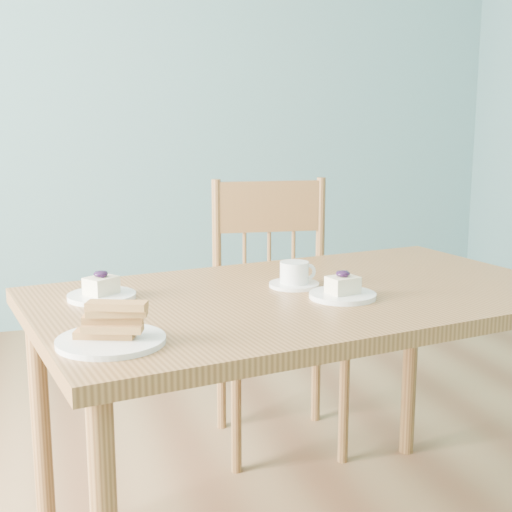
{
  "coord_description": "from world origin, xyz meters",
  "views": [
    {
      "loc": [
        -0.28,
        -1.64,
        1.21
      ],
      "look_at": [
        0.26,
        0.12,
        0.85
      ],
      "focal_mm": 50.0,
      "sensor_mm": 36.0,
      "label": 1
    }
  ],
  "objects_px": {
    "dining_table": "(305,319)",
    "cheesecake_plate_far": "(102,292)",
    "biscotti_plate": "(111,331)",
    "coffee_cup": "(295,276)",
    "dining_chair": "(277,312)",
    "cheesecake_plate_near": "(343,291)"
  },
  "relations": [
    {
      "from": "dining_table",
      "to": "coffee_cup",
      "type": "relative_size",
      "value": 11.11
    },
    {
      "from": "coffee_cup",
      "to": "biscotti_plate",
      "type": "distance_m",
      "value": 0.64
    },
    {
      "from": "cheesecake_plate_near",
      "to": "coffee_cup",
      "type": "distance_m",
      "value": 0.17
    },
    {
      "from": "cheesecake_plate_near",
      "to": "cheesecake_plate_far",
      "type": "relative_size",
      "value": 0.99
    },
    {
      "from": "dining_table",
      "to": "dining_chair",
      "type": "distance_m",
      "value": 0.73
    },
    {
      "from": "dining_table",
      "to": "cheesecake_plate_near",
      "type": "height_order",
      "value": "cheesecake_plate_near"
    },
    {
      "from": "dining_table",
      "to": "cheesecake_plate_near",
      "type": "relative_size",
      "value": 8.88
    },
    {
      "from": "dining_table",
      "to": "coffee_cup",
      "type": "height_order",
      "value": "coffee_cup"
    },
    {
      "from": "dining_table",
      "to": "cheesecake_plate_far",
      "type": "distance_m",
      "value": 0.54
    },
    {
      "from": "cheesecake_plate_near",
      "to": "cheesecake_plate_far",
      "type": "height_order",
      "value": "same"
    },
    {
      "from": "cheesecake_plate_far",
      "to": "biscotti_plate",
      "type": "relative_size",
      "value": 0.77
    },
    {
      "from": "dining_chair",
      "to": "cheesecake_plate_far",
      "type": "relative_size",
      "value": 5.65
    },
    {
      "from": "dining_chair",
      "to": "cheesecake_plate_far",
      "type": "xyz_separation_m",
      "value": [
        -0.68,
        -0.6,
        0.27
      ]
    },
    {
      "from": "dining_chair",
      "to": "coffee_cup",
      "type": "xyz_separation_m",
      "value": [
        -0.16,
        -0.62,
        0.28
      ]
    },
    {
      "from": "dining_table",
      "to": "coffee_cup",
      "type": "bearing_deg",
      "value": 85.36
    },
    {
      "from": "coffee_cup",
      "to": "dining_chair",
      "type": "bearing_deg",
      "value": 79.26
    },
    {
      "from": "dining_chair",
      "to": "coffee_cup",
      "type": "bearing_deg",
      "value": -98.43
    },
    {
      "from": "dining_chair",
      "to": "dining_table",
      "type": "bearing_deg",
      "value": -96.59
    },
    {
      "from": "dining_chair",
      "to": "coffee_cup",
      "type": "height_order",
      "value": "dining_chair"
    },
    {
      "from": "cheesecake_plate_near",
      "to": "coffee_cup",
      "type": "bearing_deg",
      "value": 115.89
    },
    {
      "from": "dining_chair",
      "to": "cheesecake_plate_near",
      "type": "height_order",
      "value": "dining_chair"
    },
    {
      "from": "dining_table",
      "to": "cheesecake_plate_far",
      "type": "relative_size",
      "value": 8.78
    }
  ]
}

